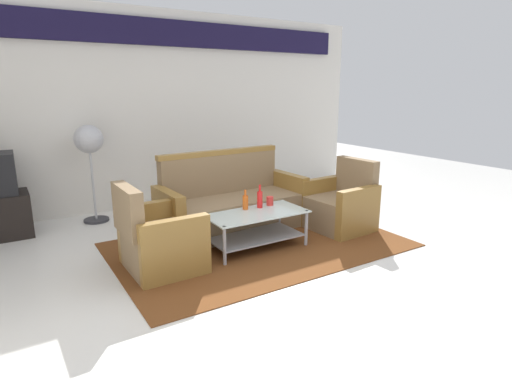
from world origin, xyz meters
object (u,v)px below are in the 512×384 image
armchair_right (340,206)px  coffee_table (255,224)px  armchair_left (159,241)px  pedestal_fan (89,145)px  bottle_red (260,199)px  bottle_orange (245,202)px  cup (270,201)px  couch (232,206)px

armchair_right → coffee_table: size_ratio=0.77×
armchair_left → pedestal_fan: (-0.21, 1.90, 0.73)m
armchair_right → armchair_left: bearing=86.3°
coffee_table → bottle_red: (0.13, 0.11, 0.24)m
bottle_orange → cup: bearing=-0.2°
couch → armchair_right: bearing=148.8°
cup → armchair_left: bearing=-174.6°
armchair_right → bottle_red: 1.13m
coffee_table → bottle_red: bearing=39.3°
armchair_left → pedestal_fan: pedestal_fan is taller
bottle_orange → bottle_red: bearing=-8.8°
bottle_orange → couch: bearing=79.1°
armchair_left → bottle_red: 1.24m
cup → bottle_red: bearing=-170.7°
couch → bottle_orange: size_ratio=8.26×
couch → cup: (0.23, -0.50, 0.14)m
pedestal_fan → couch: bearing=-43.2°
coffee_table → bottle_red: 0.30m
armchair_right → bottle_orange: size_ratio=3.84×
coffee_table → armchair_right: bearing=-0.6°
armchair_right → coffee_table: armchair_right is taller
coffee_table → cup: bearing=25.2°
armchair_right → couch: bearing=57.8°
couch → bottle_red: couch is taller
armchair_left → bottle_red: armchair_left is taller
armchair_right → bottle_orange: 1.30m
armchair_left → couch: bearing=117.9°
bottle_red → cup: bottle_red is taller
armchair_right → bottle_orange: bearing=80.0°
couch → coffee_table: size_ratio=1.66×
bottle_red → bottle_orange: (-0.17, 0.03, -0.02)m
bottle_orange → pedestal_fan: pedestal_fan is taller
armchair_left → cup: size_ratio=8.50×
coffee_table → bottle_orange: bearing=105.2°
bottle_orange → pedestal_fan: (-1.26, 1.77, 0.52)m
armchair_left → bottle_orange: armchair_left is taller
armchair_right → bottle_red: bearing=80.4°
cup → pedestal_fan: 2.44m
armchair_left → pedestal_fan: 2.05m
pedestal_fan → bottle_red: bearing=-51.6°
couch → pedestal_fan: (-1.35, 1.27, 0.70)m
armchair_right → cup: bearing=77.8°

